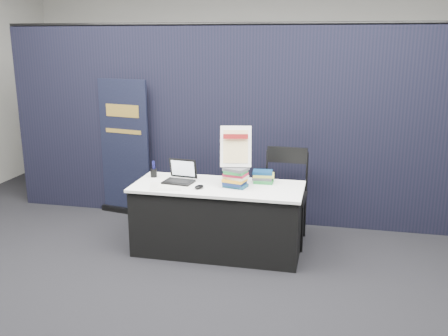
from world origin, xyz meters
The scene contains 15 objects.
floor centered at (0.00, 0.00, 0.00)m, with size 8.00×8.00×0.00m, color black.
wall_back centered at (0.00, 4.00, 1.75)m, with size 8.00×0.02×3.50m, color #ACABA3.
drape_partition centered at (0.00, 1.60, 1.20)m, with size 6.00×0.08×2.40m, color black.
display_table centered at (0.00, 0.55, 0.38)m, with size 1.80×0.75×0.75m.
laptop centered at (-0.43, 0.59, 0.81)m, with size 0.34×0.28×0.24m.
mouse centered at (-0.16, 0.40, 0.77)m, with size 0.07×0.12×0.04m, color black.
brochure_left centered at (-0.55, 0.43, 0.75)m, with size 0.31×0.22×0.00m, color silver.
brochure_mid centered at (-0.44, 0.45, 0.75)m, with size 0.33×0.24×0.00m, color white.
brochure_right centered at (-0.51, 0.35, 0.75)m, with size 0.33×0.23×0.00m, color silver.
pen_cup centered at (-0.77, 0.71, 0.80)m, with size 0.07×0.07×0.09m, color black.
book_stack_tall centered at (0.19, 0.53, 0.86)m, with size 0.26×0.23×0.21m.
book_stack_short centered at (0.45, 0.77, 0.81)m, with size 0.23×0.17×0.13m.
info_sign centered at (0.19, 0.56, 1.17)m, with size 0.34×0.18×0.44m.
pullup_banner centered at (-1.46, 1.50, 0.78)m, with size 0.75×0.23×1.76m.
stacking_chair centered at (0.67, 0.99, 0.59)m, with size 0.49×0.50×1.06m.
Camera 1 is at (1.17, -4.36, 2.26)m, focal length 40.00 mm.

